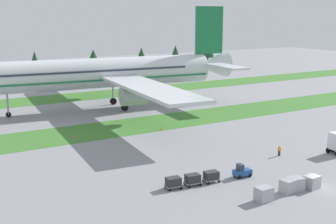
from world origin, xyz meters
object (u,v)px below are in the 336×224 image
Objects in this scene: airliner at (108,72)px; baggage_tug at (242,171)px; taxiway_marker_1 at (74,136)px; uld_container_1 at (296,184)px; uld_container_0 at (264,194)px; taxiway_marker_0 at (162,128)px; ground_crew_marshaller at (279,150)px; uld_container_2 at (312,182)px; cargo_dolly_lead at (211,176)px; cargo_dolly_third at (173,182)px; uld_container_3 at (288,186)px; cargo_dolly_second at (193,179)px.

baggage_tug is at bearing -177.84° from airliner.
airliner is 29.01m from taxiway_marker_1.
baggage_tug is 8.07m from uld_container_1.
uld_container_0 is 3.42× the size of taxiway_marker_1.
taxiway_marker_0 is at bearing 88.00° from uld_container_1.
baggage_tug is at bearing -133.41° from ground_crew_marshaller.
cargo_dolly_lead is at bearing 139.09° from uld_container_2.
uld_container_2 is (15.89, -9.45, -0.04)m from cargo_dolly_third.
airliner is at bearing 87.96° from uld_container_3.
uld_container_1 is at bearing 26.94° from baggage_tug.
cargo_dolly_second is at bearing 173.93° from airliner.
uld_container_1 is (2.80, -7.57, 0.05)m from baggage_tug.
cargo_dolly_lead is at bearing -75.67° from taxiway_marker_1.
baggage_tug is 5.03m from cargo_dolly_lead.
baggage_tug is 4.49× the size of taxiway_marker_0.
uld_container_0 is at bearing 33.93° from cargo_dolly_second.
cargo_dolly_third is at bearing 144.07° from uld_container_3.
uld_container_2 reaches higher than cargo_dolly_third.
cargo_dolly_third is 18.49m from uld_container_2.
taxiway_marker_1 is at bearing 103.72° from uld_container_0.
cargo_dolly_lead is at bearing 133.73° from uld_container_1.
taxiway_marker_1 is at bearing 156.64° from ground_crew_marshaller.
uld_container_2 is 45.26m from taxiway_marker_1.
uld_container_3 is at bearing 60.69° from cargo_dolly_third.
airliner is 55.72m from baggage_tug.
uld_container_1 is at bearing 164.89° from uld_container_2.
cargo_dolly_second is at bearing -90.00° from baggage_tug.
cargo_dolly_third is 22.78m from ground_crew_marshaller.
taxiway_marker_1 is (-8.31, 32.55, -0.63)m from cargo_dolly_lead.
cargo_dolly_third reaches higher than taxiway_marker_0.
baggage_tug is at bearing 110.32° from uld_container_1.
ground_crew_marshaller reaches higher than cargo_dolly_lead.
ground_crew_marshaller is 2.86× the size of taxiway_marker_0.
airliner is 41.52× the size of uld_container_2.
ground_crew_marshaller is at bearing -164.89° from airliner.
cargo_dolly_lead is 1.18× the size of uld_container_1.
ground_crew_marshaller is (16.77, 4.00, 0.03)m from cargo_dolly_lead.
baggage_tug is at bearing 122.09° from uld_container_2.
uld_container_1 is at bearing -174.82° from airliner.
cargo_dolly_lead is at bearing -107.29° from taxiway_marker_0.
uld_container_3 is at bearing 54.24° from cargo_dolly_second.
uld_container_1 is (-0.88, -62.56, -8.09)m from airliner.
taxiway_marker_0 is at bearing 132.25° from ground_crew_marshaller.
airliner reaches higher than baggage_tug.
uld_container_1 reaches higher than taxiway_marker_1.
taxiway_marker_0 is (0.42, -25.19, -8.65)m from airliner.
ground_crew_marshaller is 14.40m from uld_container_2.
cargo_dolly_lead is at bearing 90.00° from cargo_dolly_third.
cargo_dolly_lead is at bearing 176.93° from airliner.
uld_container_2 is at bearing -172.69° from airliner.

